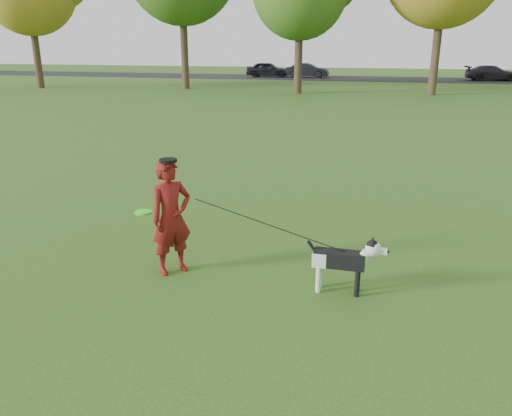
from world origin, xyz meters
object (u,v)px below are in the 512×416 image
(dog, at_px, (345,258))
(car_left, at_px, (268,69))
(car_right, at_px, (492,73))
(man, at_px, (171,217))
(car_mid, at_px, (308,70))

(dog, relative_size, car_left, 0.26)
(dog, relative_size, car_right, 0.24)
(car_left, bearing_deg, man, -170.76)
(dog, xyz_separation_m, car_right, (8.76, 40.13, 0.16))
(car_left, bearing_deg, car_right, -91.81)
(car_left, distance_m, car_mid, 3.62)
(car_mid, xyz_separation_m, car_right, (15.28, 0.00, -0.02))
(man, bearing_deg, car_right, 25.46)
(dog, relative_size, car_mid, 0.27)
(car_left, height_order, car_mid, car_left)
(car_left, bearing_deg, car_mid, -91.81)
(man, height_order, car_mid, man)
(car_right, bearing_deg, man, 159.37)
(dog, bearing_deg, car_right, 77.69)
(dog, distance_m, car_mid, 40.66)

